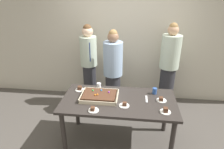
% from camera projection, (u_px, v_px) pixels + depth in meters
% --- Properties ---
extents(ground_plane, '(12.00, 12.00, 0.00)m').
position_uv_depth(ground_plane, '(118.00, 140.00, 3.34)').
color(ground_plane, '#4C4742').
extents(interior_back_panel, '(8.00, 0.12, 3.00)m').
position_uv_depth(interior_back_panel, '(126.00, 31.00, 4.18)').
color(interior_back_panel, beige).
rests_on(interior_back_panel, ground_plane).
extents(party_table, '(1.73, 0.87, 0.79)m').
position_uv_depth(party_table, '(119.00, 105.00, 3.06)').
color(party_table, '#2D2826').
rests_on(party_table, ground_plane).
extents(sheet_cake, '(0.56, 0.43, 0.10)m').
position_uv_depth(sheet_cake, '(99.00, 96.00, 3.06)').
color(sheet_cake, beige).
rests_on(sheet_cake, party_table).
extents(plated_slice_near_left, '(0.15, 0.15, 0.06)m').
position_uv_depth(plated_slice_near_left, '(161.00, 100.00, 2.99)').
color(plated_slice_near_left, white).
rests_on(plated_slice_near_left, party_table).
extents(plated_slice_near_right, '(0.15, 0.15, 0.06)m').
position_uv_depth(plated_slice_near_right, '(93.00, 110.00, 2.75)').
color(plated_slice_near_right, white).
rests_on(plated_slice_near_right, party_table).
extents(plated_slice_far_left, '(0.15, 0.15, 0.06)m').
position_uv_depth(plated_slice_far_left, '(124.00, 105.00, 2.86)').
color(plated_slice_far_left, white).
rests_on(plated_slice_far_left, party_table).
extents(plated_slice_far_right, '(0.15, 0.15, 0.07)m').
position_uv_depth(plated_slice_far_right, '(165.00, 111.00, 2.71)').
color(plated_slice_far_right, white).
rests_on(plated_slice_far_right, party_table).
extents(plated_slice_center_front, '(0.15, 0.15, 0.07)m').
position_uv_depth(plated_slice_center_front, '(80.00, 89.00, 3.30)').
color(plated_slice_center_front, white).
rests_on(plated_slice_center_front, party_table).
extents(drink_cup_nearest, '(0.07, 0.07, 0.10)m').
position_uv_depth(drink_cup_nearest, '(155.00, 91.00, 3.17)').
color(drink_cup_nearest, '#2D5199').
rests_on(drink_cup_nearest, party_table).
extents(drink_cup_middle, '(0.07, 0.07, 0.10)m').
position_uv_depth(drink_cup_middle, '(99.00, 86.00, 3.34)').
color(drink_cup_middle, white).
rests_on(drink_cup_middle, party_table).
extents(cake_server_utensil, '(0.03, 0.20, 0.01)m').
position_uv_depth(cake_server_utensil, '(147.00, 99.00, 3.04)').
color(cake_server_utensil, silver).
rests_on(cake_server_utensil, party_table).
extents(person_serving_front, '(0.34, 0.34, 1.72)m').
position_uv_depth(person_serving_front, '(89.00, 65.00, 4.08)').
color(person_serving_front, '#28282D').
rests_on(person_serving_front, ground_plane).
extents(person_green_shirt_behind, '(0.37, 0.37, 1.77)m').
position_uv_depth(person_green_shirt_behind, '(169.00, 67.00, 3.93)').
color(person_green_shirt_behind, '#28282D').
rests_on(person_green_shirt_behind, ground_plane).
extents(person_striped_tie_right, '(0.36, 0.36, 1.68)m').
position_uv_depth(person_striped_tie_right, '(113.00, 72.00, 3.81)').
color(person_striped_tie_right, '#28282D').
rests_on(person_striped_tie_right, ground_plane).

